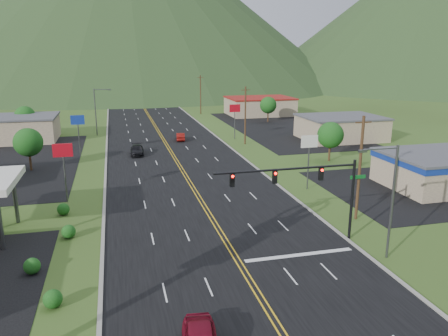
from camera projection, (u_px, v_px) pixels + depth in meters
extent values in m
cylinder|color=black|center=(352.00, 200.00, 36.84)|extent=(0.24, 0.24, 7.00)
cylinder|color=black|center=(287.00, 169.00, 34.63)|extent=(12.00, 0.18, 0.18)
cube|color=#0C591E|center=(358.00, 177.00, 36.43)|extent=(1.40, 0.06, 0.30)
cube|color=black|center=(321.00, 174.00, 35.50)|extent=(0.35, 0.28, 1.05)
sphere|color=#FF0C05|center=(322.00, 170.00, 35.24)|extent=(0.22, 0.22, 0.22)
cube|color=black|center=(275.00, 177.00, 34.55)|extent=(0.35, 0.28, 1.05)
sphere|color=#FF0C05|center=(276.00, 174.00, 34.29)|extent=(0.22, 0.22, 0.22)
cube|color=black|center=(232.00, 180.00, 33.72)|extent=(0.35, 0.28, 1.05)
sphere|color=#FF0C05|center=(233.00, 176.00, 33.46)|extent=(0.22, 0.22, 0.22)
cylinder|color=#59595E|center=(392.00, 203.00, 33.08)|extent=(0.20, 0.20, 9.00)
cylinder|color=#59595E|center=(380.00, 149.00, 31.64)|extent=(2.88, 0.12, 0.12)
cube|color=#59595E|center=(363.00, 151.00, 31.32)|extent=(0.60, 0.25, 0.18)
cylinder|color=#59595E|center=(96.00, 112.00, 83.76)|extent=(0.20, 0.20, 9.00)
cylinder|color=#59595E|center=(102.00, 89.00, 83.01)|extent=(2.88, 0.12, 0.12)
cube|color=#59595E|center=(110.00, 90.00, 83.37)|extent=(0.60, 0.25, 0.18)
cylinder|color=#59595E|center=(0.00, 220.00, 35.05)|extent=(0.36, 0.36, 5.00)
cylinder|color=#59595E|center=(15.00, 197.00, 40.67)|extent=(0.36, 0.36, 5.00)
cube|color=#CAB48C|center=(4.00, 130.00, 78.72)|extent=(18.00, 11.00, 4.20)
cube|color=#4C4C51|center=(3.00, 117.00, 78.14)|extent=(18.40, 11.40, 0.30)
cube|color=#CAB48C|center=(341.00, 128.00, 80.75)|extent=(14.00, 11.00, 4.00)
cube|color=#4C4C51|center=(341.00, 117.00, 80.20)|extent=(14.40, 11.40, 0.30)
cube|color=#CAB48C|center=(260.00, 107.00, 112.59)|extent=(16.00, 12.00, 4.20)
cube|color=maroon|center=(260.00, 98.00, 112.01)|extent=(16.40, 12.40, 0.30)
cylinder|color=#59595E|center=(65.00, 180.00, 46.31)|extent=(0.16, 0.16, 5.00)
cube|color=#AE0917|center=(63.00, 150.00, 45.49)|extent=(2.00, 0.18, 1.40)
cylinder|color=#59595E|center=(79.00, 141.00, 66.93)|extent=(0.16, 0.16, 5.00)
cube|color=navy|center=(77.00, 120.00, 66.11)|extent=(2.00, 0.18, 1.40)
cylinder|color=#59595E|center=(308.00, 168.00, 50.82)|extent=(0.16, 0.16, 5.00)
cube|color=white|center=(309.00, 141.00, 50.00)|extent=(2.00, 0.18, 1.40)
cylinder|color=#59595E|center=(235.00, 126.00, 80.81)|extent=(0.16, 0.16, 5.00)
cube|color=#AE0917|center=(235.00, 108.00, 80.00)|extent=(2.00, 0.18, 1.40)
cylinder|color=#382314|center=(30.00, 160.00, 59.20)|extent=(0.30, 0.30, 3.00)
sphere|color=#154413|center=(28.00, 142.00, 58.59)|extent=(3.84, 3.84, 3.84)
cylinder|color=#382314|center=(26.00, 129.00, 83.33)|extent=(0.30, 0.30, 3.00)
sphere|color=#154413|center=(25.00, 116.00, 82.72)|extent=(3.84, 3.84, 3.84)
cylinder|color=#382314|center=(329.00, 151.00, 64.45)|extent=(0.30, 0.30, 3.00)
sphere|color=#154413|center=(330.00, 135.00, 63.84)|extent=(3.84, 3.84, 3.84)
cylinder|color=#382314|center=(268.00, 115.00, 101.02)|extent=(0.30, 0.30, 3.00)
sphere|color=#154413|center=(268.00, 105.00, 100.40)|extent=(3.84, 3.84, 3.84)
cylinder|color=#382314|center=(360.00, 169.00, 40.92)|extent=(0.28, 0.28, 10.00)
cube|color=#382314|center=(363.00, 122.00, 39.80)|extent=(1.60, 0.12, 0.12)
cylinder|color=#382314|center=(245.00, 116.00, 75.61)|extent=(0.28, 0.28, 10.00)
cube|color=#382314|center=(246.00, 90.00, 74.48)|extent=(1.60, 0.12, 0.12)
cylinder|color=#382314|center=(201.00, 95.00, 113.10)|extent=(0.28, 0.28, 10.00)
cube|color=#382314|center=(200.00, 78.00, 111.98)|extent=(1.60, 0.12, 0.12)
cylinder|color=#382314|center=(178.00, 84.00, 150.60)|extent=(0.28, 0.28, 10.00)
cube|color=#382314|center=(178.00, 71.00, 149.48)|extent=(1.60, 0.12, 0.12)
cone|color=#243B1A|center=(437.00, 12.00, 213.32)|extent=(180.00, 180.00, 70.00)
imported|color=black|center=(137.00, 150.00, 68.41)|extent=(2.32, 5.11, 1.45)
imported|color=maroon|center=(181.00, 137.00, 79.75)|extent=(1.96, 4.33, 1.38)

